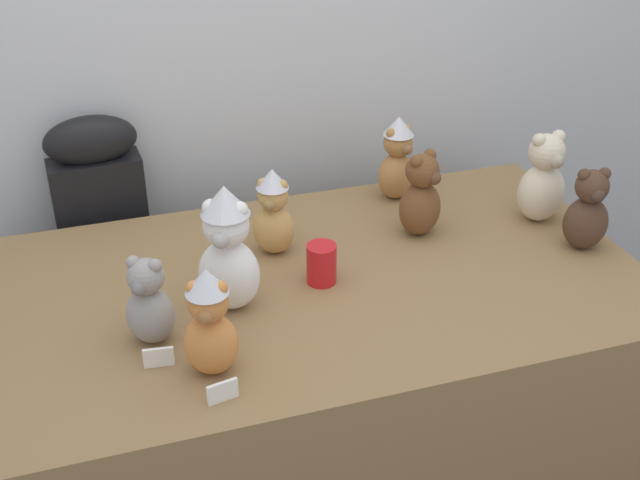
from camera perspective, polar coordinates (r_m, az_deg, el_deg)
The scene contains 13 objects.
display_table at distance 2.41m, azimuth 0.00°, elevation -9.85°, with size 1.74×0.99×0.71m, color olive.
instrument_case at distance 2.76m, azimuth -14.51°, elevation -1.31°, with size 0.29×0.14×1.00m.
teddy_bear_ash at distance 1.95m, azimuth -11.83°, elevation -4.33°, with size 0.15×0.15×0.23m.
teddy_bear_cream at distance 2.51m, azimuth 15.26°, elevation 4.07°, with size 0.15×0.13×0.28m.
teddy_bear_ginger at distance 1.82m, azimuth -7.69°, elevation -5.76°, with size 0.15×0.14×0.27m.
teddy_bear_caramel at distance 2.56m, azimuth 5.40°, elevation 5.65°, with size 0.15×0.14×0.27m.
teddy_bear_honey at distance 2.26m, azimuth -3.27°, elevation 1.92°, with size 0.15×0.14×0.26m.
teddy_bear_chestnut at distance 2.37m, azimuth 7.03°, elevation 3.02°, with size 0.17×0.16×0.26m.
teddy_bear_snow at distance 2.01m, azimuth -6.45°, elevation -0.70°, with size 0.20×0.19×0.34m.
teddy_bear_cocoa at distance 2.40m, azimuth 18.13°, elevation 1.89°, with size 0.14×0.13×0.25m.
party_cup_red at distance 2.15m, azimuth 0.03°, elevation -1.68°, with size 0.08×0.08×0.11m, color red.
name_card_front_left at distance 1.92m, azimuth -11.17°, elevation -8.02°, with size 0.07×0.01×0.05m, color white.
name_card_front_middle at distance 1.80m, azimuth -6.80°, elevation -10.44°, with size 0.07×0.01×0.05m, color white.
Camera 1 is at (-0.56, -1.51, 1.91)m, focal length 45.97 mm.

